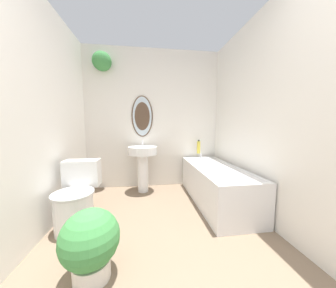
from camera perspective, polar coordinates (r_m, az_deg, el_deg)
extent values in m
cube|color=silver|center=(3.05, -4.91, 8.31)|extent=(2.43, 0.06, 2.40)
ellipsoid|color=#4C3828|center=(3.00, -8.72, 9.25)|extent=(0.37, 0.02, 0.71)
ellipsoid|color=silver|center=(2.99, -8.72, 9.25)|extent=(0.33, 0.01, 0.67)
cylinder|color=silver|center=(3.19, -21.54, 25.77)|extent=(0.13, 0.13, 0.07)
sphere|color=#3D8442|center=(3.16, -21.49, 24.63)|extent=(0.30, 0.30, 0.30)
cube|color=silver|center=(1.89, -41.13, 8.19)|extent=(0.06, 2.96, 2.40)
cube|color=silver|center=(2.09, 32.73, 8.40)|extent=(0.06, 2.96, 2.40)
cylinder|color=white|center=(2.11, -29.16, -19.61)|extent=(0.37, 0.37, 0.38)
cylinder|color=silver|center=(2.03, -29.46, -14.41)|extent=(0.40, 0.40, 0.02)
cube|color=white|center=(2.24, -27.03, -8.67)|extent=(0.39, 0.18, 0.30)
cylinder|color=white|center=(2.84, -8.48, -9.68)|extent=(0.17, 0.17, 0.62)
cylinder|color=white|center=(2.76, -8.60, -2.18)|extent=(0.47, 0.47, 0.13)
cylinder|color=silver|center=(2.88, -8.61, 0.41)|extent=(0.02, 0.02, 0.10)
cube|color=silver|center=(2.56, 15.80, -12.96)|extent=(0.61, 1.50, 0.51)
cube|color=white|center=(2.49, 15.96, -7.81)|extent=(0.51, 1.40, 0.04)
cylinder|color=silver|center=(3.07, 11.09, -3.94)|extent=(0.04, 0.04, 0.08)
cylinder|color=gold|center=(3.07, 10.31, -1.12)|extent=(0.06, 0.06, 0.22)
cylinder|color=black|center=(3.06, 10.35, 1.14)|extent=(0.03, 0.03, 0.02)
cylinder|color=silver|center=(1.59, -24.35, -34.22)|extent=(0.25, 0.25, 0.14)
sphere|color=#3D8442|center=(1.44, -24.82, -26.92)|extent=(0.40, 0.40, 0.40)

